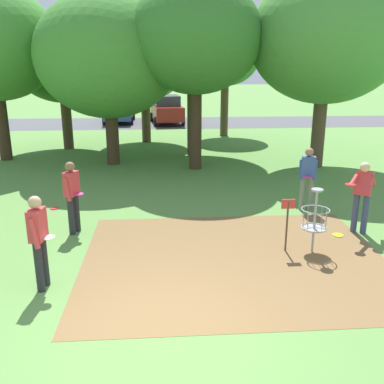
# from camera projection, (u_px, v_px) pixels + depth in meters

# --- Properties ---
(ground_plane) EXTENTS (160.00, 160.00, 0.00)m
(ground_plane) POSITION_uv_depth(u_px,v_px,m) (159.00, 334.00, 6.26)
(ground_plane) COLOR #5B8942
(dirt_tee_pad) EXTENTS (6.16, 4.99, 0.01)m
(dirt_tee_pad) POSITION_uv_depth(u_px,v_px,m) (235.00, 259.00, 8.68)
(dirt_tee_pad) COLOR brown
(dirt_tee_pad) RESTS_ON ground
(disc_golf_basket) EXTENTS (0.98, 0.58, 1.39)m
(disc_golf_basket) POSITION_uv_depth(u_px,v_px,m) (312.00, 218.00, 8.81)
(disc_golf_basket) COLOR #9E9EA3
(disc_golf_basket) RESTS_ON ground
(player_foreground_watching) EXTENTS (1.01, 0.73, 1.71)m
(player_foreground_watching) POSITION_uv_depth(u_px,v_px,m) (362.00, 193.00, 9.77)
(player_foreground_watching) COLOR #384260
(player_foreground_watching) RESTS_ON ground
(player_throwing) EXTENTS (0.42, 0.49, 1.71)m
(player_throwing) POSITION_uv_depth(u_px,v_px,m) (39.00, 237.00, 7.30)
(player_throwing) COLOR #232328
(player_throwing) RESTS_ON ground
(player_waiting_left) EXTENTS (0.49, 0.44, 1.71)m
(player_waiting_left) POSITION_uv_depth(u_px,v_px,m) (308.00, 175.00, 11.38)
(player_waiting_left) COLOR slate
(player_waiting_left) RESTS_ON ground
(player_waiting_right) EXTENTS (0.45, 0.49, 1.71)m
(player_waiting_right) POSITION_uv_depth(u_px,v_px,m) (72.00, 193.00, 9.78)
(player_waiting_right) COLOR #232328
(player_waiting_right) RESTS_ON ground
(frisbee_near_basket) EXTENTS (0.23, 0.23, 0.02)m
(frisbee_near_basket) POSITION_uv_depth(u_px,v_px,m) (54.00, 208.00, 11.71)
(frisbee_near_basket) COLOR red
(frisbee_near_basket) RESTS_ON ground
(frisbee_mid_grass) EXTENTS (0.26, 0.26, 0.02)m
(frisbee_mid_grass) POSITION_uv_depth(u_px,v_px,m) (338.00, 235.00, 9.87)
(frisbee_mid_grass) COLOR gold
(frisbee_mid_grass) RESTS_ON ground
(tree_near_left) EXTENTS (3.63, 3.63, 5.77)m
(tree_near_left) POSITION_uv_depth(u_px,v_px,m) (225.00, 57.00, 22.49)
(tree_near_left) COLOR brown
(tree_near_left) RESTS_ON ground
(tree_near_right) EXTENTS (4.45, 4.45, 5.91)m
(tree_near_right) POSITION_uv_depth(u_px,v_px,m) (62.00, 60.00, 18.93)
(tree_near_right) COLOR #4C3823
(tree_near_right) RESTS_ON ground
(tree_mid_left) EXTENTS (5.40, 5.40, 6.41)m
(tree_mid_left) POSITION_uv_depth(u_px,v_px,m) (108.00, 56.00, 15.82)
(tree_mid_left) COLOR #422D1E
(tree_mid_left) RESTS_ON ground
(tree_mid_center) EXTENTS (4.69, 4.69, 6.74)m
(tree_mid_center) POSITION_uv_depth(u_px,v_px,m) (196.00, 37.00, 14.90)
(tree_mid_center) COLOR #422D1E
(tree_mid_center) RESTS_ON ground
(tree_mid_right) EXTENTS (4.10, 4.10, 5.57)m
(tree_mid_right) POSITION_uv_depth(u_px,v_px,m) (144.00, 64.00, 20.74)
(tree_mid_right) COLOR brown
(tree_mid_right) RESTS_ON ground
(tree_far_left) EXTENTS (5.50, 5.50, 7.07)m
(tree_far_left) POSITION_uv_depth(u_px,v_px,m) (326.00, 38.00, 15.14)
(tree_far_left) COLOR brown
(tree_far_left) RESTS_ON ground
(tree_far_right) EXTENTS (5.12, 5.12, 7.20)m
(tree_far_right) POSITION_uv_depth(u_px,v_px,m) (193.00, 34.00, 17.40)
(tree_far_right) COLOR brown
(tree_far_right) RESTS_ON ground
(parking_lot_strip) EXTENTS (36.00, 6.00, 0.01)m
(parking_lot_strip) POSITION_uv_depth(u_px,v_px,m) (160.00, 123.00, 28.86)
(parking_lot_strip) COLOR #4C4C51
(parking_lot_strip) RESTS_ON ground
(parked_car_leftmost) EXTENTS (2.02, 4.22, 1.84)m
(parked_car_leftmost) POSITION_uv_depth(u_px,v_px,m) (119.00, 109.00, 28.88)
(parked_car_leftmost) COLOR #2D4784
(parked_car_leftmost) RESTS_ON ground
(parked_car_center_left) EXTENTS (2.32, 4.37, 1.84)m
(parked_car_center_left) POSITION_uv_depth(u_px,v_px,m) (167.00, 109.00, 28.40)
(parked_car_center_left) COLOR maroon
(parked_car_center_left) RESTS_ON ground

